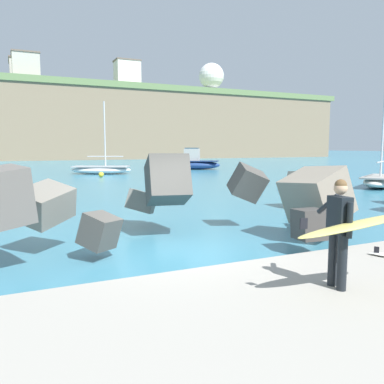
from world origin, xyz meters
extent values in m
plane|color=teal|center=(0.00, 0.00, 0.00)|extent=(400.00, 400.00, 0.00)
cube|color=#9E998E|center=(0.00, -4.00, 0.12)|extent=(48.00, 4.40, 0.24)
cube|color=slate|center=(0.26, 3.45, 0.82)|extent=(1.22, 1.08, 0.90)
cube|color=#4C4944|center=(5.16, 0.50, 0.80)|extent=(1.47, 1.27, 1.24)
cube|color=#4C4944|center=(-1.70, 0.35, 0.66)|extent=(1.08, 1.05, 0.90)
cube|color=slate|center=(-2.74, 1.53, 1.17)|extent=(1.47, 1.60, 1.15)
cube|color=gray|center=(7.32, 4.18, 0.94)|extent=(1.28, 1.25, 1.31)
cube|color=gray|center=(3.95, -0.29, 1.22)|extent=(1.64, 1.60, 1.67)
cube|color=#4C4944|center=(0.56, 1.97, 1.58)|extent=(1.38, 1.67, 1.54)
cube|color=#605B56|center=(-3.64, 0.32, 1.54)|extent=(1.33, 1.40, 1.27)
cube|color=#4C4944|center=(3.17, 1.87, 1.42)|extent=(1.24, 1.09, 1.32)
cube|color=#3D3A38|center=(2.89, -1.25, 0.71)|extent=(0.77, 0.86, 0.76)
cylinder|color=black|center=(1.32, -3.59, 0.69)|extent=(0.15, 0.15, 0.90)
cylinder|color=black|center=(1.28, -3.83, 0.69)|extent=(0.15, 0.15, 0.90)
cube|color=black|center=(1.30, -3.71, 1.44)|extent=(0.27, 0.41, 0.60)
sphere|color=tan|center=(1.30, -3.71, 1.87)|extent=(0.21, 0.21, 0.21)
sphere|color=brown|center=(1.30, -3.71, 1.92)|extent=(0.19, 0.19, 0.19)
cylinder|color=black|center=(1.40, -3.34, 1.56)|extent=(0.17, 0.53, 0.41)
cylinder|color=black|center=(1.26, -3.96, 1.40)|extent=(0.09, 0.09, 0.56)
ellipsoid|color=#E0D166|center=(1.35, -4.04, 1.34)|extent=(2.12, 0.66, 0.37)
cube|color=black|center=(0.41, -3.90, 1.41)|extent=(0.12, 0.04, 0.16)
cube|color=black|center=(3.49, -2.64, 0.36)|extent=(0.07, 0.09, 0.14)
ellipsoid|color=white|center=(4.15, 28.23, 0.37)|extent=(5.79, 4.00, 0.74)
cube|color=#ACACAC|center=(4.15, 28.23, 0.70)|extent=(5.33, 3.68, 0.10)
cylinder|color=silver|center=(4.53, 28.05, 3.71)|extent=(0.12, 0.12, 5.92)
cylinder|color=silver|center=(4.53, 28.05, 1.64)|extent=(3.05, 1.51, 0.08)
ellipsoid|color=beige|center=(17.52, 8.82, 0.35)|extent=(5.04, 4.02, 0.71)
cube|color=#9C9991|center=(17.52, 8.82, 0.67)|extent=(4.63, 3.69, 0.10)
cylinder|color=silver|center=(17.21, 8.64, 3.76)|extent=(0.12, 0.12, 6.10)
cylinder|color=silver|center=(17.21, 8.64, 1.61)|extent=(2.49, 1.49, 0.08)
ellipsoid|color=navy|center=(15.44, 31.55, 0.49)|extent=(5.74, 4.77, 0.97)
cube|color=navy|center=(15.44, 31.55, 0.93)|extent=(5.28, 4.38, 0.10)
cube|color=#B7B2A8|center=(15.10, 31.77, 1.64)|extent=(2.07, 1.95, 1.34)
cube|color=#334C5B|center=(15.10, 31.77, 2.37)|extent=(1.86, 1.76, 0.12)
sphere|color=yellow|center=(10.70, 9.66, 0.22)|extent=(0.44, 0.44, 0.44)
sphere|color=yellow|center=(3.38, 24.56, 0.22)|extent=(0.44, 0.44, 0.44)
cube|color=#847056|center=(23.43, 84.37, 7.01)|extent=(94.24, 32.01, 14.03)
cube|color=#667F4C|center=(23.43, 84.37, 14.63)|extent=(96.13, 32.65, 1.20)
cylinder|color=silver|center=(45.68, 85.74, 16.51)|extent=(4.46, 4.46, 2.56)
sphere|color=white|center=(45.68, 85.74, 21.10)|extent=(6.63, 6.63, 6.63)
cube|color=silver|center=(20.47, 77.04, 18.05)|extent=(5.11, 4.03, 5.65)
cube|color=#66564C|center=(20.47, 77.04, 21.03)|extent=(5.37, 4.23, 0.30)
cube|color=#B2ADA3|center=(-0.32, 86.26, 18.05)|extent=(4.94, 7.39, 5.64)
cube|color=#66564C|center=(-0.32, 86.26, 21.01)|extent=(5.19, 7.76, 0.30)
cube|color=#B2ADA3|center=(0.08, 76.77, 17.76)|extent=(4.91, 5.92, 5.06)
cube|color=#66564C|center=(0.08, 76.77, 20.44)|extent=(5.16, 6.21, 0.30)
camera|label=1|loc=(-3.42, -8.31, 2.52)|focal=36.62mm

